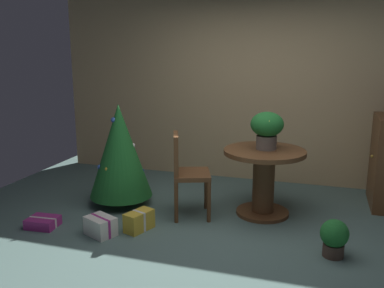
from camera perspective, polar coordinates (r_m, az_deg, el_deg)
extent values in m
plane|color=#4C6660|center=(4.22, 4.45, -13.30)|extent=(6.60, 6.60, 0.00)
cube|color=tan|center=(5.98, 9.49, 7.29)|extent=(6.00, 0.10, 2.60)
cylinder|color=brown|center=(4.96, 9.52, -9.11)|extent=(0.60, 0.60, 0.04)
cylinder|color=brown|center=(4.84, 9.68, -5.20)|extent=(0.25, 0.25, 0.67)
cylinder|color=brown|center=(4.74, 9.84, -1.06)|extent=(0.91, 0.91, 0.05)
cylinder|color=#665B51|center=(4.75, 10.06, 0.22)|extent=(0.23, 0.23, 0.15)
ellipsoid|color=#1E6628|center=(4.71, 10.16, 2.66)|extent=(0.37, 0.37, 0.27)
sphere|color=#EAD14C|center=(4.57, 10.40, 2.88)|extent=(0.08, 0.08, 0.08)
sphere|color=#EAD14C|center=(4.74, 11.70, 2.57)|extent=(0.05, 0.05, 0.05)
cylinder|color=brown|center=(4.98, 1.92, -6.24)|extent=(0.04, 0.04, 0.46)
cylinder|color=brown|center=(4.61, 2.31, -7.87)|extent=(0.04, 0.04, 0.46)
cylinder|color=brown|center=(4.97, -2.19, -6.30)|extent=(0.04, 0.04, 0.46)
cylinder|color=brown|center=(4.59, -2.16, -7.94)|extent=(0.04, 0.04, 0.46)
cube|color=brown|center=(4.70, -0.03, -4.14)|extent=(0.53, 0.56, 0.05)
cube|color=brown|center=(4.63, -2.19, -1.26)|extent=(0.18, 0.39, 0.44)
cylinder|color=brown|center=(5.25, -9.52, -7.43)|extent=(0.10, 0.10, 0.11)
cone|color=#1E6628|center=(5.07, -9.78, -0.89)|extent=(0.75, 0.75, 1.12)
sphere|color=#2D51A8|center=(5.09, -12.41, -3.06)|extent=(0.06, 0.06, 0.06)
sphere|color=gold|center=(4.98, -10.57, 3.10)|extent=(0.04, 0.04, 0.04)
sphere|color=#2D51A8|center=(4.98, -10.58, 3.23)|extent=(0.07, 0.07, 0.07)
sphere|color=#2D51A8|center=(5.14, -6.77, -3.57)|extent=(0.05, 0.05, 0.05)
sphere|color=silver|center=(5.05, -8.04, -0.21)|extent=(0.06, 0.06, 0.06)
sphere|color=gold|center=(4.96, -11.37, -3.37)|extent=(0.07, 0.07, 0.07)
sphere|color=red|center=(5.13, -10.45, 1.23)|extent=(0.05, 0.05, 0.05)
sphere|color=red|center=(5.36, -10.06, -2.95)|extent=(0.05, 0.05, 0.05)
cube|color=gold|center=(4.48, -7.19, -10.31)|extent=(0.26, 0.35, 0.20)
cube|color=silver|center=(4.48, -7.19, -10.31)|extent=(0.16, 0.08, 0.21)
cube|color=#9E287A|center=(4.81, -19.58, -9.98)|extent=(0.32, 0.28, 0.10)
cube|color=silver|center=(4.81, -19.58, -9.98)|extent=(0.31, 0.05, 0.10)
cube|color=silver|center=(4.44, -12.31, -10.82)|extent=(0.36, 0.32, 0.19)
cube|color=#9E287A|center=(4.44, -12.31, -10.82)|extent=(0.29, 0.15, 0.19)
sphere|color=#B29338|center=(5.47, 23.25, -1.54)|extent=(0.04, 0.04, 0.04)
cylinder|color=#4C382D|center=(4.16, 18.61, -13.48)|extent=(0.19, 0.19, 0.12)
sphere|color=#1E6628|center=(4.09, 18.78, -11.42)|extent=(0.26, 0.26, 0.26)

